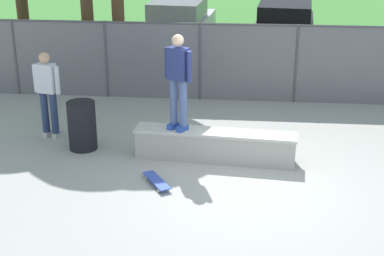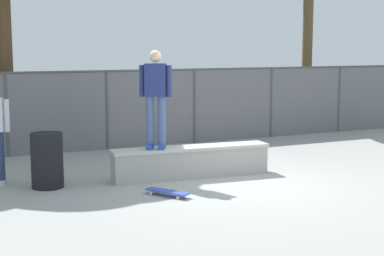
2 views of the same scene
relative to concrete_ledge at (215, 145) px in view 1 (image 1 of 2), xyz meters
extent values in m
plane|color=#9E9E99|center=(0.59, -0.99, -0.30)|extent=(80.00, 80.00, 0.00)
cube|color=#3D7A33|center=(0.59, 13.89, -0.29)|extent=(28.27, 20.00, 0.02)
cube|color=#A8A59E|center=(0.00, 0.00, -0.03)|extent=(3.05, 0.71, 0.53)
cube|color=beige|center=(0.00, 0.00, 0.26)|extent=(3.10, 0.75, 0.06)
cube|color=#2647A5|center=(-0.62, -0.04, 0.34)|extent=(0.23, 0.28, 0.10)
cube|color=#2647A5|center=(-0.81, 0.07, 0.34)|extent=(0.23, 0.28, 0.10)
cylinder|color=#475B89|center=(-0.60, -0.01, 0.83)|extent=(0.15, 0.15, 0.88)
cylinder|color=#475B89|center=(-0.79, 0.10, 0.83)|extent=(0.15, 0.15, 0.88)
cube|color=navy|center=(-0.70, 0.04, 1.57)|extent=(0.44, 0.38, 0.60)
cylinder|color=navy|center=(-0.48, -0.08, 1.55)|extent=(0.10, 0.10, 0.58)
cylinder|color=navy|center=(-0.91, 0.17, 1.55)|extent=(0.10, 0.10, 0.58)
sphere|color=beige|center=(-0.70, 0.04, 2.00)|extent=(0.22, 0.22, 0.22)
cube|color=#334CB2|center=(-0.96, -1.13, -0.22)|extent=(0.60, 0.78, 0.02)
cube|color=#B2B2B7|center=(-1.10, -0.90, -0.24)|extent=(0.15, 0.13, 0.02)
cube|color=#B2B2B7|center=(-0.81, -1.36, -0.24)|extent=(0.15, 0.13, 0.02)
cylinder|color=silver|center=(-1.03, -0.85, -0.27)|extent=(0.05, 0.06, 0.05)
cylinder|color=silver|center=(-1.17, -0.94, -0.27)|extent=(0.05, 0.06, 0.05)
cylinder|color=silver|center=(-0.74, -1.31, -0.27)|extent=(0.05, 0.06, 0.05)
cylinder|color=silver|center=(-0.88, -1.40, -0.27)|extent=(0.05, 0.06, 0.05)
cylinder|color=#4C4C51|center=(-5.22, 3.59, 0.66)|extent=(0.07, 0.07, 1.92)
cylinder|color=#4C4C51|center=(-2.90, 3.59, 0.66)|extent=(0.07, 0.07, 1.92)
cylinder|color=#4C4C51|center=(-0.57, 3.59, 0.66)|extent=(0.07, 0.07, 1.92)
cylinder|color=#4C4C51|center=(1.75, 3.59, 0.66)|extent=(0.07, 0.07, 1.92)
cylinder|color=#4C4C51|center=(0.59, 3.59, 1.59)|extent=(16.27, 0.05, 0.05)
cube|color=slate|center=(0.59, 3.59, 0.66)|extent=(16.27, 0.01, 1.92)
cylinder|color=#47301E|center=(-5.58, 5.29, 1.72)|extent=(0.32, 0.32, 4.03)
cylinder|color=#513823|center=(-3.57, 4.56, 1.89)|extent=(0.32, 0.32, 4.37)
cylinder|color=#513823|center=(-2.75, 4.49, 1.72)|extent=(0.32, 0.32, 4.03)
cube|color=#B7BABF|center=(-1.66, 8.60, 0.37)|extent=(2.20, 4.35, 0.70)
cube|color=slate|center=(-1.68, 8.45, 1.04)|extent=(1.80, 2.25, 0.64)
cylinder|color=black|center=(-2.43, 9.99, 0.02)|extent=(0.28, 0.66, 0.64)
cylinder|color=black|center=(-0.64, 9.81, 0.02)|extent=(0.28, 0.66, 0.64)
cylinder|color=black|center=(-2.68, 7.39, 0.02)|extent=(0.28, 0.66, 0.64)
cylinder|color=black|center=(-0.89, 7.22, 0.02)|extent=(0.28, 0.66, 0.64)
cube|color=black|center=(1.75, 8.45, 0.37)|extent=(2.20, 4.35, 0.70)
cube|color=black|center=(1.74, 8.30, 1.04)|extent=(1.80, 2.25, 0.64)
cylinder|color=black|center=(0.98, 9.83, 0.02)|extent=(0.28, 0.66, 0.64)
cylinder|color=black|center=(2.77, 9.66, 0.02)|extent=(0.28, 0.66, 0.64)
cylinder|color=black|center=(0.73, 7.24, 0.02)|extent=(0.28, 0.66, 0.64)
cylinder|color=black|center=(2.52, 7.06, 0.02)|extent=(0.28, 0.66, 0.64)
cube|color=beige|center=(-3.59, 0.91, -0.25)|extent=(0.17, 0.28, 0.10)
cube|color=beige|center=(-3.37, 0.86, -0.25)|extent=(0.17, 0.28, 0.10)
cylinder|color=navy|center=(-3.59, 0.88, 0.24)|extent=(0.15, 0.15, 0.88)
cylinder|color=navy|center=(-3.38, 0.83, 0.24)|extent=(0.15, 0.15, 0.88)
cube|color=silver|center=(-3.49, 0.85, 0.98)|extent=(0.42, 0.30, 0.60)
cylinder|color=silver|center=(-3.73, 0.91, 0.96)|extent=(0.10, 0.10, 0.58)
cylinder|color=silver|center=(-3.24, 0.80, 0.96)|extent=(0.10, 0.10, 0.58)
sphere|color=tan|center=(-3.49, 0.85, 1.41)|extent=(0.22, 0.22, 0.22)
cylinder|color=black|center=(-2.65, 0.31, 0.19)|extent=(0.56, 0.56, 0.98)
camera|label=1|loc=(0.49, -10.09, 4.35)|focal=54.12mm
camera|label=2|loc=(-4.55, -9.86, 2.18)|focal=54.29mm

